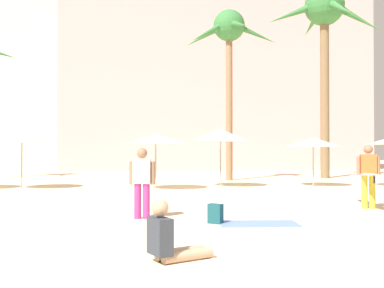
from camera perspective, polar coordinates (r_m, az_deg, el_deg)
The scene contains 14 objects.
ground at distance 6.37m, azimuth 14.14°, elevation -15.04°, with size 120.00×120.00×0.00m, color beige.
hotel_pink at distance 40.20m, azimuth 2.40°, elevation 8.22°, with size 24.65×11.36×15.74m, color pink.
hotel_tower_gray at distance 48.70m, azimuth -18.11°, elevation 10.91°, with size 13.07×8.29×22.84m, color beige.
palm_tree_left at distance 23.99m, azimuth 4.73°, elevation 13.39°, with size 5.04×5.34×8.95m.
palm_tree_center at distance 27.04m, azimuth 16.67°, elevation 15.01°, with size 6.64×6.74×10.86m.
cafe_umbrella_1 at distance 19.03m, azimuth 3.68°, elevation 1.15°, with size 2.43×2.43×2.48m.
cafe_umbrella_2 at distance 19.39m, azimuth -21.02°, elevation 0.79°, with size 2.41×2.41×2.32m.
cafe_umbrella_3 at distance 17.80m, azimuth -4.68°, elevation 0.64°, with size 2.39×2.39×2.21m.
cafe_umbrella_5 at distance 19.96m, azimuth 15.31°, elevation 0.23°, with size 2.32×2.32×2.12m.
beach_towel at distance 9.65m, azimuth 8.57°, elevation -10.10°, with size 1.67×0.89×0.01m, color #6684E0.
backpack at distance 9.61m, azimuth 3.07°, elevation -8.97°, with size 0.35×0.34×0.42m.
person_near_left at distance 6.39m, azimuth -2.84°, elevation -12.16°, with size 0.97×0.73×0.89m.
person_mid_right at distance 12.96m, azimuth 21.45°, elevation -3.60°, with size 0.91×2.65×1.72m.
person_mid_center at distance 10.25m, azimuth -6.44°, elevation -4.62°, with size 0.61×0.28×1.62m.
Camera 1 is at (-2.09, -5.81, 1.57)m, focal length 41.50 mm.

